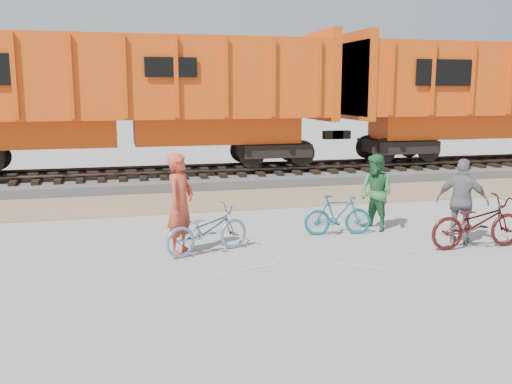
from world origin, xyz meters
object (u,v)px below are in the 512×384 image
at_px(bicycle_blue, 207,229).
at_px(bicycle_teal, 338,215).
at_px(bicycle_maroon, 477,222).
at_px(person_man, 376,193).
at_px(person_woman, 462,201).
at_px(person_solo, 180,204).
at_px(hopper_car_center, 124,94).

bearing_deg(bicycle_blue, bicycle_teal, -97.70).
relative_size(bicycle_blue, bicycle_maroon, 0.89).
bearing_deg(person_man, person_woman, 17.80).
height_order(bicycle_blue, bicycle_teal, bicycle_blue).
distance_m(bicycle_maroon, person_solo, 5.96).
xyz_separation_m(bicycle_teal, bicycle_maroon, (2.33, -1.68, 0.08)).
bearing_deg(bicycle_teal, hopper_car_center, 36.05).
distance_m(hopper_car_center, bicycle_maroon, 11.99).
distance_m(hopper_car_center, person_man, 9.67).
relative_size(hopper_car_center, person_woman, 7.85).
bearing_deg(bicycle_teal, bicycle_maroon, -118.19).
bearing_deg(bicycle_maroon, person_solo, 79.77).
relative_size(hopper_car_center, person_man, 8.05).
height_order(bicycle_teal, person_solo, person_solo).
height_order(hopper_car_center, person_solo, hopper_car_center).
bearing_deg(person_solo, person_woman, -62.76).
height_order(bicycle_maroon, person_solo, person_solo).
xyz_separation_m(bicycle_teal, person_solo, (-3.52, -0.60, 0.54)).
xyz_separation_m(person_solo, person_man, (4.52, 0.80, -0.12)).
bearing_deg(bicycle_blue, bicycle_maroon, -121.10).
xyz_separation_m(bicycle_maroon, person_man, (-1.33, 1.88, 0.34)).
distance_m(bicycle_blue, person_solo, 0.72).
height_order(bicycle_maroon, person_woman, person_woman).
bearing_deg(person_solo, person_man, -46.01).
relative_size(person_solo, person_woman, 1.11).
height_order(bicycle_blue, person_man, person_man).
xyz_separation_m(bicycle_blue, bicycle_teal, (3.02, 0.70, -0.03)).
xyz_separation_m(hopper_car_center, person_woman, (6.55, -9.26, -2.11)).
height_order(bicycle_blue, person_woman, person_woman).
relative_size(bicycle_blue, bicycle_teal, 1.21).
distance_m(bicycle_maroon, person_woman, 0.55).
relative_size(hopper_car_center, person_solo, 7.06).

